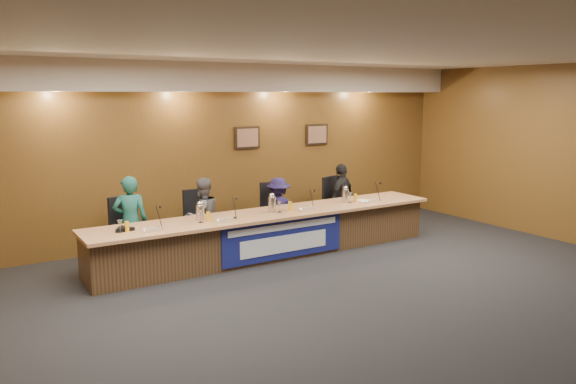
% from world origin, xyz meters
% --- Properties ---
extents(floor, '(10.00, 10.00, 0.00)m').
position_xyz_m(floor, '(0.00, 0.00, 0.00)').
color(floor, black).
rests_on(floor, ground).
extents(ceiling, '(10.00, 8.00, 0.04)m').
position_xyz_m(ceiling, '(0.00, 0.00, 3.20)').
color(ceiling, silver).
rests_on(ceiling, wall_back).
extents(wall_back, '(10.00, 0.04, 3.20)m').
position_xyz_m(wall_back, '(0.00, 4.00, 1.60)').
color(wall_back, brown).
rests_on(wall_back, floor).
extents(soffit, '(10.00, 0.50, 0.50)m').
position_xyz_m(soffit, '(0.00, 3.75, 2.95)').
color(soffit, beige).
rests_on(soffit, wall_back).
extents(dais_body, '(6.00, 0.80, 0.70)m').
position_xyz_m(dais_body, '(0.00, 2.40, 0.35)').
color(dais_body, '#4B331D').
rests_on(dais_body, floor).
extents(dais_top, '(6.10, 0.95, 0.05)m').
position_xyz_m(dais_top, '(0.00, 2.35, 0.72)').
color(dais_top, '#B37A4E').
rests_on(dais_top, dais_body).
extents(banner, '(2.20, 0.02, 0.65)m').
position_xyz_m(banner, '(0.00, 1.99, 0.38)').
color(banner, navy).
rests_on(banner, dais_body).
extents(banner_text_upper, '(2.00, 0.01, 0.10)m').
position_xyz_m(banner_text_upper, '(0.00, 1.97, 0.58)').
color(banner_text_upper, silver).
rests_on(banner_text_upper, banner).
extents(banner_text_lower, '(1.60, 0.01, 0.28)m').
position_xyz_m(banner_text_lower, '(0.00, 1.97, 0.30)').
color(banner_text_lower, silver).
rests_on(banner_text_lower, banner).
extents(wall_photo_left, '(0.52, 0.04, 0.42)m').
position_xyz_m(wall_photo_left, '(0.40, 3.97, 1.85)').
color(wall_photo_left, black).
rests_on(wall_photo_left, wall_back).
extents(wall_photo_right, '(0.52, 0.04, 0.42)m').
position_xyz_m(wall_photo_right, '(2.00, 3.97, 1.85)').
color(wall_photo_right, black).
rests_on(wall_photo_right, wall_back).
extents(panelist_a, '(0.60, 0.49, 1.43)m').
position_xyz_m(panelist_a, '(-2.15, 3.04, 0.72)').
color(panelist_a, '#174F47').
rests_on(panelist_a, floor).
extents(panelist_b, '(0.72, 0.61, 1.31)m').
position_xyz_m(panelist_b, '(-0.94, 3.04, 0.65)').
color(panelist_b, '#525156').
rests_on(panelist_b, floor).
extents(panelist_c, '(0.81, 0.51, 1.19)m').
position_xyz_m(panelist_c, '(0.52, 3.04, 0.60)').
color(panelist_c, '#18123E').
rests_on(panelist_c, floor).
extents(panelist_d, '(0.86, 0.62, 1.35)m').
position_xyz_m(panelist_d, '(1.95, 3.04, 0.67)').
color(panelist_d, black).
rests_on(panelist_d, floor).
extents(office_chair_a, '(0.59, 0.59, 0.08)m').
position_xyz_m(office_chair_a, '(-2.15, 3.14, 0.48)').
color(office_chair_a, black).
rests_on(office_chair_a, floor).
extents(office_chair_b, '(0.48, 0.48, 0.08)m').
position_xyz_m(office_chair_b, '(-0.94, 3.14, 0.48)').
color(office_chair_b, black).
rests_on(office_chair_b, floor).
extents(office_chair_c, '(0.54, 0.54, 0.08)m').
position_xyz_m(office_chair_c, '(0.52, 3.14, 0.48)').
color(office_chair_c, black).
rests_on(office_chair_c, floor).
extents(office_chair_d, '(0.62, 0.62, 0.08)m').
position_xyz_m(office_chair_d, '(1.95, 3.14, 0.48)').
color(office_chair_d, black).
rests_on(office_chair_d, floor).
extents(nameplate_a, '(0.24, 0.08, 0.10)m').
position_xyz_m(nameplate_a, '(-2.11, 2.06, 0.80)').
color(nameplate_a, white).
rests_on(nameplate_a, dais_top).
extents(microphone_a, '(0.07, 0.07, 0.02)m').
position_xyz_m(microphone_a, '(-1.96, 2.27, 0.76)').
color(microphone_a, black).
rests_on(microphone_a, dais_top).
extents(juice_glass_a, '(0.06, 0.06, 0.15)m').
position_xyz_m(juice_glass_a, '(-2.41, 2.28, 0.82)').
color(juice_glass_a, gold).
rests_on(juice_glass_a, dais_top).
extents(water_glass_a, '(0.08, 0.08, 0.18)m').
position_xyz_m(water_glass_a, '(-2.51, 2.29, 0.84)').
color(water_glass_a, silver).
rests_on(water_glass_a, dais_top).
extents(nameplate_b, '(0.24, 0.08, 0.10)m').
position_xyz_m(nameplate_b, '(-0.97, 2.08, 0.80)').
color(nameplate_b, white).
rests_on(nameplate_b, dais_top).
extents(microphone_b, '(0.07, 0.07, 0.02)m').
position_xyz_m(microphone_b, '(-0.75, 2.27, 0.76)').
color(microphone_b, black).
rests_on(microphone_b, dais_top).
extents(juice_glass_b, '(0.06, 0.06, 0.15)m').
position_xyz_m(juice_glass_b, '(-1.18, 2.28, 0.82)').
color(juice_glass_b, gold).
rests_on(juice_glass_b, dais_top).
extents(water_glass_b, '(0.08, 0.08, 0.18)m').
position_xyz_m(water_glass_b, '(-1.30, 2.27, 0.84)').
color(water_glass_b, silver).
rests_on(water_glass_b, dais_top).
extents(nameplate_c, '(0.24, 0.08, 0.10)m').
position_xyz_m(nameplate_c, '(0.54, 2.11, 0.80)').
color(nameplate_c, white).
rests_on(nameplate_c, dais_top).
extents(microphone_c, '(0.07, 0.07, 0.02)m').
position_xyz_m(microphone_c, '(0.67, 2.22, 0.76)').
color(microphone_c, black).
rests_on(microphone_c, dais_top).
extents(juice_glass_c, '(0.06, 0.06, 0.15)m').
position_xyz_m(juice_glass_c, '(0.31, 2.31, 0.82)').
color(juice_glass_c, gold).
rests_on(juice_glass_c, dais_top).
extents(water_glass_c, '(0.08, 0.08, 0.18)m').
position_xyz_m(water_glass_c, '(0.09, 2.27, 0.84)').
color(water_glass_c, silver).
rests_on(water_glass_c, dais_top).
extents(nameplate_d, '(0.24, 0.08, 0.10)m').
position_xyz_m(nameplate_d, '(1.93, 2.10, 0.80)').
color(nameplate_d, white).
rests_on(nameplate_d, dais_top).
extents(microphone_d, '(0.07, 0.07, 0.02)m').
position_xyz_m(microphone_d, '(2.12, 2.24, 0.76)').
color(microphone_d, black).
rests_on(microphone_d, dais_top).
extents(juice_glass_d, '(0.06, 0.06, 0.15)m').
position_xyz_m(juice_glass_d, '(1.70, 2.31, 0.82)').
color(juice_glass_d, gold).
rests_on(juice_glass_d, dais_top).
extents(water_glass_d, '(0.08, 0.08, 0.18)m').
position_xyz_m(water_glass_d, '(1.59, 2.32, 0.84)').
color(water_glass_d, silver).
rests_on(water_glass_d, dais_top).
extents(carafe_left, '(0.13, 0.13, 0.22)m').
position_xyz_m(carafe_left, '(-1.24, 2.45, 0.86)').
color(carafe_left, silver).
rests_on(carafe_left, dais_top).
extents(carafe_mid, '(0.13, 0.13, 0.25)m').
position_xyz_m(carafe_mid, '(-0.00, 2.37, 0.88)').
color(carafe_mid, silver).
rests_on(carafe_mid, dais_top).
extents(carafe_right, '(0.12, 0.12, 0.24)m').
position_xyz_m(carafe_right, '(1.51, 2.36, 0.87)').
color(carafe_right, silver).
rests_on(carafe_right, dais_top).
extents(speakerphone, '(0.32, 0.32, 0.05)m').
position_xyz_m(speakerphone, '(-2.44, 2.38, 0.78)').
color(speakerphone, black).
rests_on(speakerphone, dais_top).
extents(paper_stack, '(0.26, 0.33, 0.01)m').
position_xyz_m(paper_stack, '(1.91, 2.33, 0.75)').
color(paper_stack, white).
rests_on(paper_stack, dais_top).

